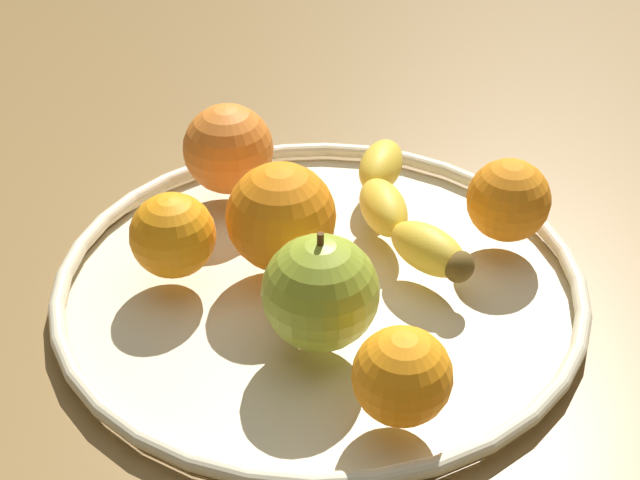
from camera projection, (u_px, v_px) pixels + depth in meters
The scene contains 9 objects.
ground_plane at pixel (320, 313), 72.21cm from camera, with size 168.42×168.42×4.00cm, color brown.
fruit_bowl at pixel (320, 283), 70.50cm from camera, with size 38.89×38.89×1.80cm.
banana at pixel (399, 208), 73.87cm from camera, with size 18.80×9.69×3.38cm.
apple at pixel (320, 292), 62.05cm from camera, with size 7.73×7.73×8.53cm.
orange_front_left at pixel (225, 150), 77.16cm from camera, with size 7.32×7.32×7.32cm, color orange.
orange_back_right at pixel (281, 217), 68.84cm from camera, with size 7.97×7.97×7.97cm, color orange.
orange_back_left at pixel (402, 376), 56.93cm from camera, with size 6.09×6.09×6.09cm, color orange.
orange_front_right at pixel (173, 235), 68.50cm from camera, with size 6.23×6.23×6.23cm, color orange.
orange_center at pixel (508, 200), 72.11cm from camera, with size 6.34×6.34×6.34cm, color orange.
Camera 1 is at (46.77, -29.68, 44.65)cm, focal length 54.02 mm.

